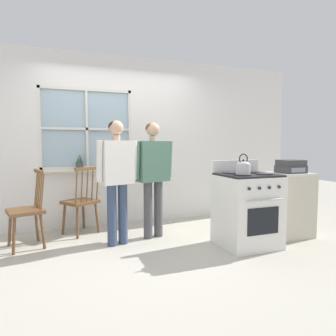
# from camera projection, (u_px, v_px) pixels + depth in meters

# --- Properties ---
(ground_plane) EXTENTS (16.00, 16.00, 0.00)m
(ground_plane) POSITION_uv_depth(u_px,v_px,m) (144.00, 251.00, 3.64)
(ground_plane) COLOR #B2AD9E
(wall_back) EXTENTS (6.40, 0.16, 2.70)m
(wall_back) POSITION_uv_depth(u_px,v_px,m) (122.00, 142.00, 4.85)
(wall_back) COLOR white
(wall_back) RESTS_ON ground_plane
(chair_by_window) EXTENTS (0.57, 0.56, 0.98)m
(chair_by_window) POSITION_uv_depth(u_px,v_px,m) (81.00, 202.00, 4.32)
(chair_by_window) COLOR brown
(chair_by_window) RESTS_ON ground_plane
(chair_near_wall) EXTENTS (0.49, 0.51, 0.98)m
(chair_near_wall) POSITION_uv_depth(u_px,v_px,m) (27.00, 211.00, 3.75)
(chair_near_wall) COLOR brown
(chair_near_wall) RESTS_ON ground_plane
(person_elderly_left) EXTENTS (0.56, 0.30, 1.60)m
(person_elderly_left) POSITION_uv_depth(u_px,v_px,m) (117.00, 171.00, 3.81)
(person_elderly_left) COLOR #384766
(person_elderly_left) RESTS_ON ground_plane
(person_teen_center) EXTENTS (0.60, 0.31, 1.59)m
(person_teen_center) POSITION_uv_depth(u_px,v_px,m) (153.00, 169.00, 4.12)
(person_teen_center) COLOR #4C4C51
(person_teen_center) RESTS_ON ground_plane
(stove) EXTENTS (0.70, 0.68, 1.08)m
(stove) POSITION_uv_depth(u_px,v_px,m) (247.00, 209.00, 3.81)
(stove) COLOR white
(stove) RESTS_ON ground_plane
(kettle) EXTENTS (0.21, 0.17, 0.25)m
(kettle) POSITION_uv_depth(u_px,v_px,m) (243.00, 167.00, 3.59)
(kettle) COLOR #B7B7BC
(kettle) RESTS_ON stove
(potted_plant) EXTENTS (0.11, 0.11, 0.25)m
(potted_plant) POSITION_uv_depth(u_px,v_px,m) (80.00, 163.00, 4.56)
(potted_plant) COLOR #42474C
(potted_plant) RESTS_ON wall_back
(side_counter) EXTENTS (0.55, 0.50, 0.90)m
(side_counter) POSITION_uv_depth(u_px,v_px,m) (288.00, 204.00, 4.22)
(side_counter) COLOR beige
(side_counter) RESTS_ON ground_plane
(stereo) EXTENTS (0.34, 0.29, 0.18)m
(stereo) POSITION_uv_depth(u_px,v_px,m) (291.00, 167.00, 4.16)
(stereo) COLOR #38383A
(stereo) RESTS_ON side_counter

